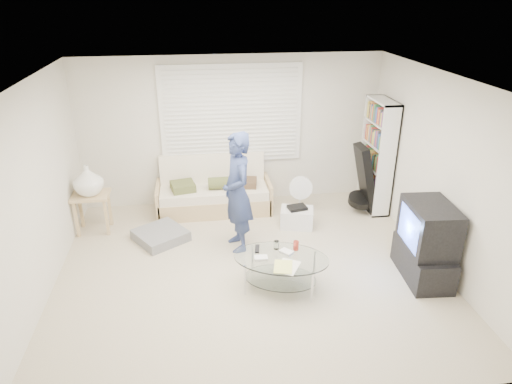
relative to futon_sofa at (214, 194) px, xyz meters
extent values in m
plane|color=tan|center=(0.35, -1.87, -0.30)|extent=(5.00, 5.00, 0.00)
cube|color=beige|center=(0.35, 0.38, 0.95)|extent=(5.00, 0.02, 2.50)
cube|color=beige|center=(0.35, -4.12, 0.95)|extent=(5.00, 0.02, 2.50)
cube|color=beige|center=(-2.15, -1.87, 0.95)|extent=(0.02, 4.50, 2.50)
cube|color=beige|center=(2.85, -1.87, 0.95)|extent=(0.02, 4.50, 2.50)
cube|color=white|center=(0.35, -1.87, 2.20)|extent=(5.00, 4.50, 0.02)
cube|color=white|center=(0.35, 0.35, 1.25)|extent=(2.32, 0.06, 1.62)
cube|color=black|center=(0.35, 0.34, 1.25)|extent=(2.20, 0.01, 1.50)
cube|color=silver|center=(0.35, 0.31, 1.25)|extent=(2.16, 0.04, 1.50)
cube|color=silver|center=(0.35, 0.33, 1.25)|extent=(2.32, 0.08, 1.62)
cube|color=tan|center=(0.00, -0.04, -0.16)|extent=(1.82, 0.73, 0.29)
cube|color=beige|center=(0.00, -0.06, 0.06)|extent=(1.75, 0.67, 0.15)
cube|color=beige|center=(0.00, 0.25, 0.34)|extent=(1.75, 0.20, 0.56)
cube|color=tan|center=(-0.91, -0.04, -0.05)|extent=(0.05, 0.73, 0.51)
cube|color=tan|center=(0.91, -0.04, -0.05)|extent=(0.05, 0.73, 0.51)
cube|color=#475930|center=(-0.50, -0.09, 0.20)|extent=(0.43, 0.43, 0.13)
cylinder|color=#475930|center=(0.14, -0.12, 0.24)|extent=(0.46, 0.20, 0.20)
cube|color=#4C3A26|center=(0.55, -0.06, 0.19)|extent=(0.38, 0.38, 0.11)
cube|color=slate|center=(-0.86, -0.89, -0.23)|extent=(0.91, 0.91, 0.15)
cube|color=tan|center=(-1.87, -0.45, 0.30)|extent=(0.54, 0.43, 0.04)
cube|color=tan|center=(-2.08, -0.62, -0.01)|extent=(0.04, 0.04, 0.59)
cube|color=tan|center=(-1.65, -0.62, -0.01)|extent=(0.04, 0.04, 0.59)
cube|color=tan|center=(-2.08, -0.29, -0.01)|extent=(0.04, 0.04, 0.59)
cube|color=tan|center=(-1.65, -0.29, -0.01)|extent=(0.04, 0.04, 0.59)
imported|color=white|center=(-1.87, -0.45, 0.55)|extent=(0.44, 0.44, 0.46)
cube|color=white|center=(2.68, -0.28, 0.63)|extent=(0.29, 0.78, 1.85)
cube|color=black|center=(2.45, -0.43, 0.30)|extent=(0.39, 0.41, 1.15)
cylinder|color=black|center=(2.41, -0.43, -0.08)|extent=(0.41, 0.43, 0.20)
cylinder|color=white|center=(1.40, -0.28, -0.29)|extent=(0.26, 0.26, 0.03)
cylinder|color=white|center=(1.40, -0.28, -0.12)|extent=(0.04, 0.04, 0.33)
cylinder|color=white|center=(1.40, -0.28, 0.15)|extent=(0.39, 0.15, 0.39)
cylinder|color=white|center=(1.40, -0.28, 0.15)|extent=(0.10, 0.07, 0.10)
cube|color=white|center=(1.25, -0.76, -0.15)|extent=(0.57, 0.46, 0.30)
cube|color=black|center=(1.25, -0.76, 0.02)|extent=(0.31, 0.25, 0.05)
cube|color=black|center=(2.55, -2.33, -0.09)|extent=(0.57, 0.98, 0.42)
cube|color=black|center=(2.55, -2.33, 0.42)|extent=(0.58, 0.82, 0.61)
cube|color=#5778FC|center=(2.30, -2.31, 0.42)|extent=(0.07, 0.60, 0.46)
ellipsoid|color=silver|center=(0.69, -2.30, 0.12)|extent=(1.35, 1.08, 0.02)
ellipsoid|color=silver|center=(0.69, -2.30, -0.17)|extent=(1.03, 0.82, 0.01)
cylinder|color=silver|center=(0.23, -2.40, -0.10)|extent=(0.03, 0.03, 0.41)
cylinder|color=silver|center=(0.99, -2.65, -0.10)|extent=(0.03, 0.03, 0.41)
cylinder|color=silver|center=(0.38, -1.95, -0.10)|extent=(0.03, 0.03, 0.41)
cylinder|color=silver|center=(1.14, -2.21, -0.10)|extent=(0.03, 0.03, 0.41)
cube|color=white|center=(0.44, -2.31, 0.15)|extent=(0.17, 0.12, 0.04)
cube|color=white|center=(0.77, -2.22, 0.15)|extent=(0.19, 0.19, 0.04)
cylinder|color=silver|center=(0.67, -2.09, 0.19)|extent=(0.07, 0.07, 0.11)
cylinder|color=#CE4134|center=(0.91, -2.15, 0.19)|extent=(0.07, 0.07, 0.12)
cube|color=black|center=(0.42, -2.08, 0.15)|extent=(0.09, 0.19, 0.02)
cube|color=white|center=(0.73, -2.52, 0.14)|extent=(0.36, 0.39, 0.01)
cube|color=#DADE68|center=(0.67, -2.52, 0.15)|extent=(0.27, 0.33, 0.01)
imported|color=navy|center=(0.27, -1.25, 0.56)|extent=(0.53, 0.70, 1.72)
camera|label=1|loc=(-0.30, -6.96, 3.15)|focal=32.00mm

